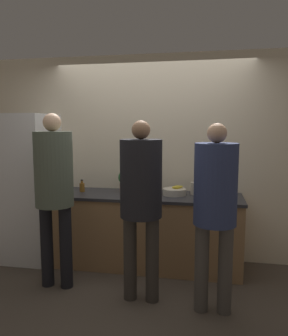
% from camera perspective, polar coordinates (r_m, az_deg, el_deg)
% --- Properties ---
extents(ground_plane, '(14.00, 14.00, 0.00)m').
position_cam_1_polar(ground_plane, '(3.89, -0.45, -18.66)').
color(ground_plane, '#4C4238').
extents(wall_back, '(5.20, 0.06, 2.60)m').
position_cam_1_polar(wall_back, '(4.23, 1.43, 1.79)').
color(wall_back, beige).
rests_on(wall_back, ground_plane).
extents(counter, '(2.25, 0.70, 0.89)m').
position_cam_1_polar(counter, '(4.08, 0.62, -10.70)').
color(counter, '#9E754C').
rests_on(counter, ground_plane).
extents(refrigerator, '(0.67, 0.72, 1.85)m').
position_cam_1_polar(refrigerator, '(4.47, -19.62, -3.16)').
color(refrigerator, white).
rests_on(refrigerator, ground_plane).
extents(person_left, '(0.39, 0.39, 1.83)m').
position_cam_1_polar(person_left, '(3.51, -15.38, -2.46)').
color(person_left, black).
rests_on(person_left, ground_plane).
extents(person_center, '(0.40, 0.40, 1.76)m').
position_cam_1_polar(person_center, '(3.12, -0.52, -4.23)').
color(person_center, '#38332D').
rests_on(person_center, ground_plane).
extents(person_right, '(0.38, 0.38, 1.73)m').
position_cam_1_polar(person_right, '(2.99, 12.30, -5.43)').
color(person_right, '#4C4742').
rests_on(person_right, ground_plane).
extents(fruit_bowl, '(0.28, 0.28, 0.12)m').
position_cam_1_polar(fruit_bowl, '(3.94, 5.35, -4.12)').
color(fruit_bowl, beige).
rests_on(fruit_bowl, counter).
extents(utensil_crock, '(0.13, 0.13, 0.26)m').
position_cam_1_polar(utensil_crock, '(4.00, 9.00, -3.49)').
color(utensil_crock, '#ADA393').
rests_on(utensil_crock, counter).
extents(bottle_green, '(0.06, 0.06, 0.15)m').
position_cam_1_polar(bottle_green, '(3.92, 13.82, -4.10)').
color(bottle_green, '#236033').
rests_on(bottle_green, counter).
extents(bottle_dark, '(0.07, 0.07, 0.21)m').
position_cam_1_polar(bottle_dark, '(4.13, 0.75, -2.98)').
color(bottle_dark, '#333338').
rests_on(bottle_dark, counter).
extents(bottle_amber, '(0.06, 0.06, 0.15)m').
position_cam_1_polar(bottle_amber, '(4.19, -10.74, -3.26)').
color(bottle_amber, brown).
rests_on(bottle_amber, counter).
extents(cup_black, '(0.10, 0.10, 0.10)m').
position_cam_1_polar(cup_black, '(3.66, 9.42, -4.94)').
color(cup_black, '#28282D').
rests_on(cup_black, counter).
extents(potted_plant, '(0.18, 0.18, 0.27)m').
position_cam_1_polar(potted_plant, '(4.11, -3.26, -2.14)').
color(potted_plant, '#9E6042').
rests_on(potted_plant, counter).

